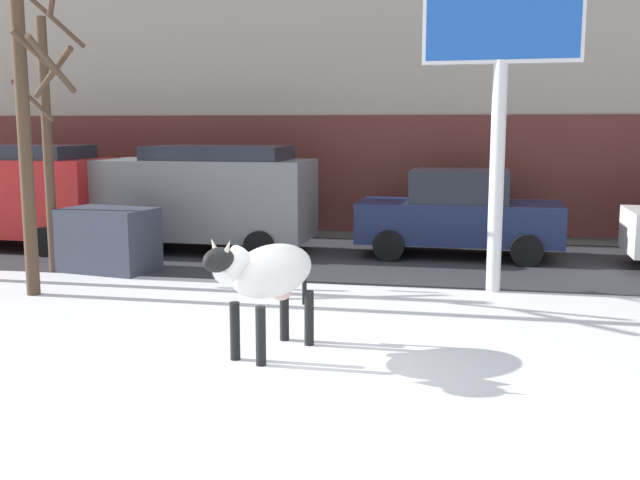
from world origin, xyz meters
TOP-DOWN VIEW (x-y plane):
  - ground_plane at (0.00, 0.00)m, footprint 120.00×120.00m
  - road_strip at (0.00, 7.79)m, footprint 60.00×5.60m
  - cow_holstein at (-0.43, 0.89)m, footprint 1.13×1.90m
  - billboard at (2.38, 4.95)m, footprint 2.53×0.37m
  - car_red_van at (-8.26, 7.56)m, footprint 4.65×2.21m
  - car_grey_van at (-3.66, 7.85)m, footprint 4.65×2.21m
  - car_navy_sedan at (1.76, 8.26)m, footprint 4.24×2.07m
  - pedestrian_by_cars at (0.02, 10.64)m, footprint 0.36×0.24m
  - bare_tree_right_lot at (-5.76, 5.07)m, footprint 1.19×1.01m
  - bare_tree_far_back at (-5.00, 3.28)m, footprint 1.12×1.49m
  - dumpster at (-4.79, 5.40)m, footprint 1.87×1.39m

SIDE VIEW (x-z plane):
  - ground_plane at x=0.00m, z-range 0.00..0.00m
  - road_strip at x=0.00m, z-range 0.00..0.01m
  - dumpster at x=-4.79m, z-range 0.00..1.20m
  - pedestrian_by_cars at x=0.02m, z-range 0.01..1.74m
  - car_navy_sedan at x=1.76m, z-range -0.01..1.83m
  - cow_holstein at x=-0.43m, z-range 0.23..1.77m
  - car_red_van at x=-8.26m, z-range 0.08..2.40m
  - car_grey_van at x=-3.66m, z-range 0.08..2.40m
  - bare_tree_right_lot at x=-5.76m, z-range 0.01..5.00m
  - bare_tree_far_back at x=-5.00m, z-range 0.13..5.46m
  - billboard at x=2.38m, z-range 1.53..7.09m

